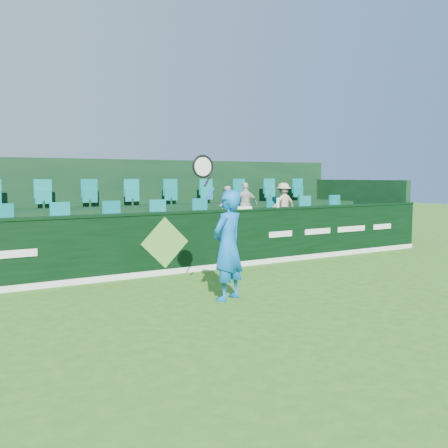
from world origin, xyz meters
TOP-DOWN VIEW (x-y plane):
  - ground at (0.00, 0.00)m, footprint 60.00×60.00m
  - sponsor_hoarding at (0.00, 4.00)m, footprint 16.00×0.25m
  - stand_tier_front at (0.00, 5.10)m, footprint 16.00×2.00m
  - stand_tier_back at (0.00, 7.00)m, footprint 16.00×1.80m
  - stand_rear at (0.00, 7.44)m, footprint 16.00×4.10m
  - seat_row_front at (0.00, 5.50)m, footprint 13.50×0.50m
  - seat_row_back at (0.00, 7.30)m, footprint 13.50×0.50m
  - tennis_player at (0.03, 1.36)m, footprint 1.20×0.69m
  - spectator_left at (2.30, 5.12)m, footprint 0.63×0.56m
  - spectator_middle at (2.88, 5.12)m, footprint 0.71×0.40m
  - spectator_right at (4.13, 5.12)m, footprint 0.75×0.45m
  - towel at (2.04, 4.00)m, footprint 0.39×0.25m
  - drinks_bottle at (3.09, 4.00)m, footprint 0.08×0.08m

SIDE VIEW (x-z plane):
  - ground at x=0.00m, z-range 0.00..0.00m
  - stand_tier_front at x=0.00m, z-range 0.00..0.80m
  - stand_tier_back at x=0.00m, z-range 0.00..1.30m
  - sponsor_hoarding at x=0.00m, z-range 0.00..1.35m
  - tennis_player at x=0.03m, z-range -0.31..2.22m
  - seat_row_front at x=0.00m, z-range 0.80..1.40m
  - stand_rear at x=0.00m, z-range -0.08..2.52m
  - spectator_left at x=2.30m, z-range 0.80..1.87m
  - spectator_right at x=4.13m, z-range 0.80..1.94m
  - spectator_middle at x=2.88m, z-range 0.80..1.95m
  - towel at x=2.04m, z-range 1.35..1.41m
  - drinks_bottle at x=3.09m, z-range 1.35..1.59m
  - seat_row_back at x=0.00m, z-range 1.30..1.90m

